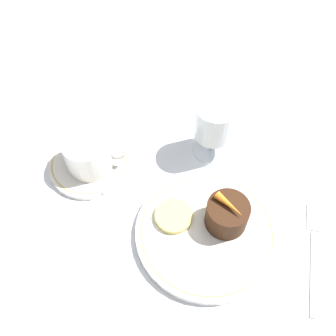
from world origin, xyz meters
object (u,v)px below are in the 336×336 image
at_px(fork, 314,245).
at_px(dinner_plate, 206,232).
at_px(coffee_cup, 88,152).
at_px(wine_glass, 214,124).
at_px(dessert_cake, 227,215).

bearing_deg(fork, dinner_plate, 177.39).
bearing_deg(dinner_plate, fork, -2.61).
relative_size(coffee_cup, wine_glass, 0.96).
bearing_deg(wine_glass, dinner_plate, -92.42).
xyz_separation_m(fork, dessert_cake, (-0.14, 0.03, 0.04)).
xyz_separation_m(wine_glass, dessert_cake, (0.02, -0.16, -0.03)).
bearing_deg(fork, dessert_cake, 169.66).
relative_size(dinner_plate, dessert_cake, 3.37).
height_order(wine_glass, fork, wine_glass).
distance_m(coffee_cup, fork, 0.41).
bearing_deg(coffee_cup, dinner_plate, -30.23).
bearing_deg(coffee_cup, wine_glass, 13.90).
bearing_deg(wine_glass, dessert_cake, -81.76).
xyz_separation_m(dinner_plate, dessert_cake, (0.03, 0.02, 0.03)).
distance_m(coffee_cup, dessert_cake, 0.26).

